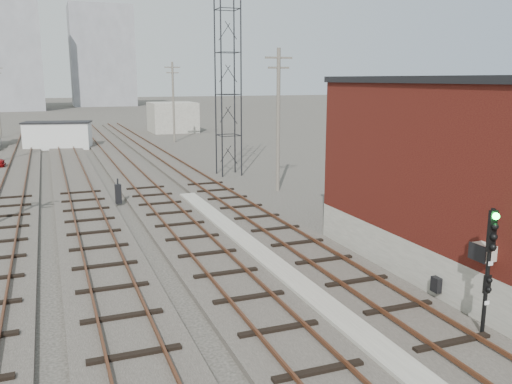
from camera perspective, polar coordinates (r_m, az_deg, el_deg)
ground at (r=64.32m, az=-14.64°, el=5.08°), size 320.00×320.00×0.00m
track_right at (r=44.16m, az=-8.20°, el=2.56°), size 3.20×90.00×0.39m
track_mid_right at (r=43.46m, az=-13.34°, el=2.21°), size 3.20×90.00×0.39m
track_mid_left at (r=43.12m, az=-18.61°, el=1.84°), size 3.20×90.00×0.39m
track_left at (r=43.15m, az=-23.91°, el=1.44°), size 3.20×90.00×0.39m
platform_curb at (r=20.36m, az=2.41°, el=-8.27°), size 0.90×28.00×0.26m
brick_building at (r=21.64m, az=21.99°, el=1.67°), size 6.54×12.20×7.22m
lattice_tower at (r=40.55m, az=-2.97°, el=12.34°), size 1.60×1.60×15.00m
utility_pole_right_a at (r=34.43m, az=2.36°, el=7.94°), size 1.80×0.24×9.00m
utility_pole_right_b at (r=63.06m, az=-8.70°, el=9.57°), size 1.80×0.24×9.00m
apartment_right at (r=154.38m, az=-15.91°, el=13.56°), size 16.00×12.00×26.00m
shed_right at (r=75.45m, az=-8.77°, el=7.79°), size 6.00×6.00×4.00m
signal_mast at (r=16.02m, az=23.32°, el=-7.16°), size 0.40×0.40×3.77m
switch_stand at (r=31.98m, az=-14.30°, el=-0.16°), size 0.34×0.34×1.45m
site_trailer at (r=59.95m, az=-20.13°, el=5.64°), size 7.16×4.29×2.81m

